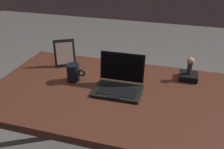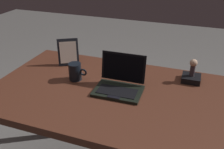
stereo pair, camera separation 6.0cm
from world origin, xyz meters
The scene contains 6 objects.
desk centered at (0.00, 0.00, 0.64)m, with size 1.33×0.77×0.74m.
laptop_front centered at (0.02, 0.02, 0.78)m, with size 0.25×0.20×0.18m.
photo_frame centered at (-0.39, 0.22, 0.83)m, with size 0.14×0.11×0.17m.
figurine_stand centered at (0.37, 0.26, 0.76)m, with size 0.10×0.10×0.03m, color black.
figurine centered at (0.37, 0.26, 0.83)m, with size 0.04×0.04×0.10m.
coffee_mug centered at (-0.25, 0.05, 0.79)m, with size 0.11×0.07×0.10m.
Camera 2 is at (0.36, -1.05, 1.43)m, focal length 39.64 mm.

